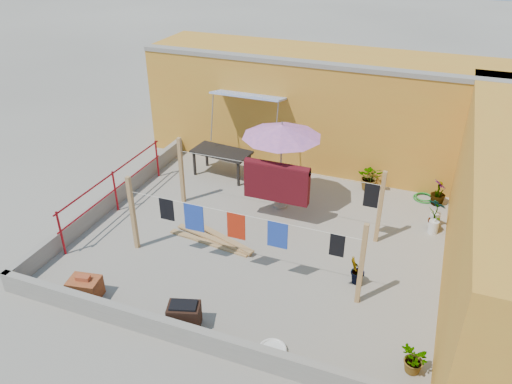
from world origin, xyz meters
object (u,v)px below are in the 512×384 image
Objects in this scene: patio_umbrella at (282,131)px; plant_back_a at (370,177)px; white_basin at (273,350)px; outdoor_table at (222,153)px; brick_stack at (85,288)px; green_hose at (424,198)px; water_jug_b at (434,219)px; brazier at (184,315)px; water_jug_a at (433,227)px.

patio_umbrella reaches higher than plant_back_a.
white_basin is at bearing -72.72° from patio_umbrella.
outdoor_table is 5.74m from brick_stack.
brick_stack is 1.22× the size of green_hose.
green_hose is (3.43, 1.75, -2.05)m from patio_umbrella.
patio_umbrella is at bearing -26.58° from outdoor_table.
water_jug_b is (3.76, 0.53, -1.92)m from patio_umbrella.
white_basin is at bearing 0.00° from brick_stack.
plant_back_a is (4.43, 6.40, 0.15)m from brick_stack.
brazier is 1.23× the size of green_hose.
plant_back_a reaches higher than brick_stack.
water_jug_a is at bearing 50.25° from brazier.
brick_stack is 7.86m from water_jug_a.
plant_back_a is (-1.45, 0.00, 0.34)m from green_hose.
water_jug_b is (0.00, 0.35, 0.01)m from water_jug_a.
outdoor_table is 6.76m from white_basin.
water_jug_a is (2.31, 4.83, 0.12)m from white_basin.
patio_umbrella is at bearing 107.28° from white_basin.
patio_umbrella is 3.15m from plant_back_a.
outdoor_table is at bearing 153.42° from patio_umbrella.
brazier is 1.35× the size of white_basin.
brick_stack is (-2.45, -4.65, -1.86)m from patio_umbrella.
green_hose is (-0.33, 1.57, -0.12)m from water_jug_a.
brick_stack is 0.89× the size of plant_back_a.
patio_umbrella reaches higher than water_jug_a.
plant_back_a is at bearing 55.32° from brick_stack.
water_jug_a is (4.02, 4.83, -0.09)m from brazier.
brazier reaches higher than water_jug_a.
water_jug_a is at bearing -41.49° from plant_back_a.
brazier is at bearing -93.16° from patio_umbrella.
brick_stack is 8.08m from water_jug_b.
brazier is 6.78m from plant_back_a.
brick_stack is 3.90m from white_basin.
brazier is (2.19, 0.00, 0.03)m from brick_stack.
plant_back_a reaches higher than water_jug_b.
brick_stack is at bearing -93.37° from outdoor_table.
green_hose is at bearing 7.13° from outdoor_table.
outdoor_table is 4.69× the size of water_jug_a.
patio_umbrella is 1.48× the size of outdoor_table.
green_hose is at bearing 47.46° from brick_stack.
outdoor_table reaches higher than green_hose.
water_jug_b is at bearing 39.85° from brick_stack.
patio_umbrella is at bearing -152.97° from green_hose.
brick_stack is 2.19m from brazier.
patio_umbrella is at bearing -138.58° from plant_back_a.
water_jug_a is 0.49× the size of plant_back_a.
brazier reaches higher than white_basin.
patio_umbrella is 3.41× the size of plant_back_a.
patio_umbrella is 5.01m from brazier.
brick_stack is 1.72× the size of water_jug_b.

